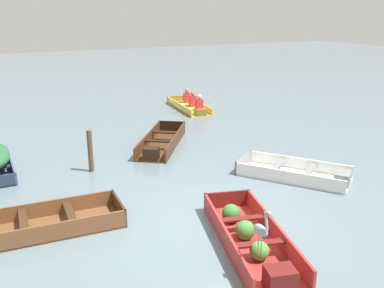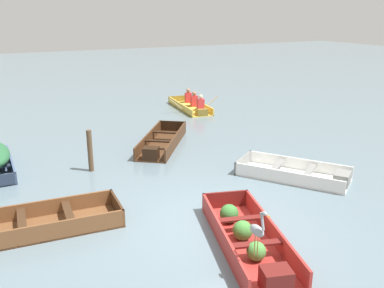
% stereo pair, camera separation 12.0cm
% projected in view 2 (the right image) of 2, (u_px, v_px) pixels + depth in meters
% --- Properties ---
extents(ground_plane, '(80.00, 80.00, 0.00)m').
position_uv_depth(ground_plane, '(211.00, 222.00, 8.82)').
color(ground_plane, slate).
extents(dinghy_red_foreground, '(1.82, 3.32, 0.43)m').
position_uv_depth(dinghy_red_foreground, '(247.00, 238.00, 7.88)').
color(dinghy_red_foreground, '#AD2D28').
rests_on(dinghy_red_foreground, ground).
extents(skiff_dark_varnish_near_moored, '(2.69, 3.24, 0.40)m').
position_uv_depth(skiff_dark_varnish_near_moored, '(161.00, 143.00, 13.62)').
color(skiff_dark_varnish_near_moored, '#4C2D19').
rests_on(skiff_dark_varnish_near_moored, ground).
extents(skiff_wooden_brown_mid_moored, '(3.00, 1.30, 0.38)m').
position_uv_depth(skiff_wooden_brown_mid_moored, '(38.00, 224.00, 8.48)').
color(skiff_wooden_brown_mid_moored, brown).
rests_on(skiff_wooden_brown_mid_moored, ground).
extents(skiff_white_far_moored, '(2.58, 2.97, 0.35)m').
position_uv_depth(skiff_white_far_moored, '(298.00, 174.00, 11.09)').
color(skiff_white_far_moored, white).
rests_on(skiff_white_far_moored, ground).
extents(rowboat_yellow_with_crew, '(2.20, 3.23, 0.88)m').
position_uv_depth(rowboat_yellow_with_crew, '(192.00, 105.00, 18.61)').
color(rowboat_yellow_with_crew, '#E5BC47').
rests_on(rowboat_yellow_with_crew, ground).
extents(heron_on_dinghy, '(0.15, 0.45, 0.84)m').
position_uv_depth(heron_on_dinghy, '(258.00, 230.00, 6.72)').
color(heron_on_dinghy, olive).
rests_on(heron_on_dinghy, dinghy_red_foreground).
extents(mooring_post, '(0.14, 0.14, 1.15)m').
position_uv_depth(mooring_post, '(90.00, 151.00, 11.47)').
color(mooring_post, brown).
rests_on(mooring_post, ground).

